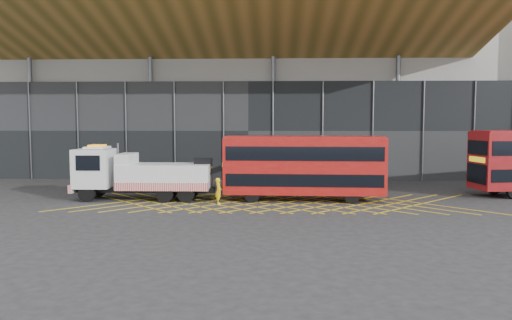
{
  "coord_description": "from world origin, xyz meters",
  "views": [
    {
      "loc": [
        4.17,
        -29.13,
        4.81
      ],
      "look_at": [
        3.0,
        1.5,
        2.4
      ],
      "focal_mm": 35.0,
      "sensor_mm": 36.0,
      "label": 1
    }
  ],
  "objects": [
    {
      "name": "bus_towed",
      "position": [
        5.89,
        0.83,
        2.17
      ],
      "size": [
        9.68,
        2.62,
        3.9
      ],
      "rotation": [
        0.0,
        0.0,
        -0.04
      ],
      "color": "#9E0F0C",
      "rests_on": "ground_plane"
    },
    {
      "name": "recovery_truck",
      "position": [
        -4.16,
        0.78,
        1.58
      ],
      "size": [
        9.78,
        2.34,
        3.42
      ],
      "rotation": [
        0.0,
        0.0,
        0.0
      ],
      "color": "black",
      "rests_on": "ground_plane"
    },
    {
      "name": "worker",
      "position": [
        0.92,
        -0.64,
        0.76
      ],
      "size": [
        0.45,
        0.61,
        1.52
      ],
      "primitive_type": "imported",
      "rotation": [
        0.0,
        0.0,
        1.74
      ],
      "color": "yellow",
      "rests_on": "ground_plane"
    },
    {
      "name": "road_markings",
      "position": [
        4.0,
        0.0,
        0.01
      ],
      "size": [
        24.76,
        7.16,
        0.01
      ],
      "color": "yellow",
      "rests_on": "ground_plane"
    },
    {
      "name": "construction_building",
      "position": [
        1.92,
        18.4,
        8.98
      ],
      "size": [
        55.0,
        23.97,
        18.0
      ],
      "color": "gray",
      "rests_on": "ground_plane"
    },
    {
      "name": "ground_plane",
      "position": [
        0.0,
        0.0,
        0.0
      ],
      "size": [
        120.0,
        120.0,
        0.0
      ],
      "primitive_type": "plane",
      "color": "#262628"
    }
  ]
}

